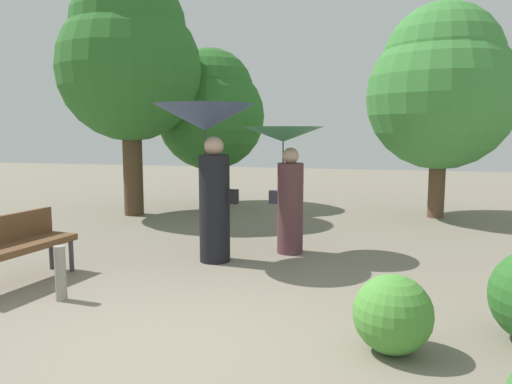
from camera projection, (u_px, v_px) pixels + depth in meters
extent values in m
plane|color=gray|center=(166.00, 344.00, 4.19)|extent=(40.00, 40.00, 0.00)
cylinder|color=black|center=(215.00, 209.00, 6.78)|extent=(0.43, 0.43, 1.51)
sphere|color=tan|center=(214.00, 146.00, 6.67)|extent=(0.27, 0.27, 0.27)
cylinder|color=#333338|center=(205.00, 161.00, 6.73)|extent=(0.02, 0.02, 0.85)
cone|color=#38476B|center=(205.00, 117.00, 6.66)|extent=(1.40, 1.40, 0.36)
cube|color=black|center=(233.00, 197.00, 6.68)|extent=(0.14, 0.10, 0.20)
cylinder|color=#563338|center=(290.00, 208.00, 7.26)|extent=(0.39, 0.39, 1.36)
sphere|color=tan|center=(291.00, 156.00, 7.16)|extent=(0.24, 0.24, 0.24)
cylinder|color=#333338|center=(283.00, 168.00, 7.21)|extent=(0.02, 0.02, 0.79)
cone|color=#33724C|center=(283.00, 134.00, 7.15)|extent=(1.21, 1.21, 0.22)
cube|color=#333342|center=(274.00, 197.00, 7.31)|extent=(0.14, 0.10, 0.20)
cylinder|color=#38383D|center=(71.00, 255.00, 6.32)|extent=(0.06, 0.06, 0.44)
cylinder|color=#38383D|center=(51.00, 253.00, 6.44)|extent=(0.06, 0.06, 0.44)
cube|color=brown|center=(18.00, 248.00, 5.73)|extent=(0.63, 1.54, 0.08)
cube|color=brown|center=(2.00, 230.00, 5.80)|extent=(0.26, 1.49, 0.35)
cylinder|color=#4C3823|center=(131.00, 119.00, 10.40)|extent=(0.42, 0.42, 4.18)
sphere|color=#2D6B28|center=(130.00, 70.00, 10.26)|extent=(3.05, 3.05, 3.05)
sphere|color=#2D6B28|center=(128.00, 29.00, 10.16)|extent=(2.44, 2.44, 2.44)
cylinder|color=brown|center=(439.00, 137.00, 10.13)|extent=(0.34, 0.34, 3.41)
sphere|color=#428C3D|center=(441.00, 96.00, 10.02)|extent=(3.05, 3.05, 3.05)
sphere|color=#428C3D|center=(442.00, 63.00, 9.94)|extent=(2.44, 2.44, 2.44)
cylinder|color=#4C3823|center=(211.00, 146.00, 11.91)|extent=(0.29, 0.29, 2.92)
sphere|color=#2D6B28|center=(211.00, 116.00, 11.81)|extent=(2.62, 2.62, 2.62)
sphere|color=#2D6B28|center=(211.00, 92.00, 11.74)|extent=(2.10, 2.10, 2.10)
sphere|color=#4C9338|center=(393.00, 314.00, 4.00)|extent=(0.66, 0.66, 0.66)
cylinder|color=gray|center=(60.00, 273.00, 5.24)|extent=(0.12, 0.12, 0.61)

